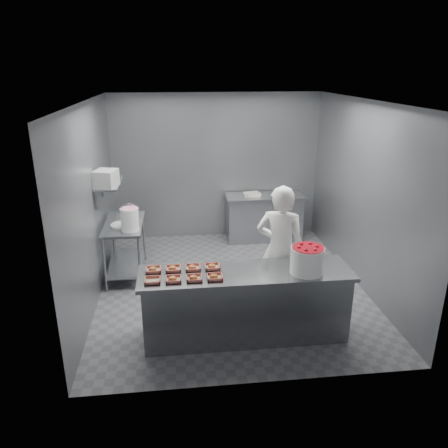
# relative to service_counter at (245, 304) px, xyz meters

# --- Properties ---
(floor) EXTENTS (4.50, 4.50, 0.00)m
(floor) POSITION_rel_service_counter_xyz_m (0.00, 1.35, -0.45)
(floor) COLOR #4C4C51
(floor) RESTS_ON ground
(ceiling) EXTENTS (4.50, 4.50, 0.00)m
(ceiling) POSITION_rel_service_counter_xyz_m (0.00, 1.35, 2.35)
(ceiling) COLOR white
(ceiling) RESTS_ON wall_back
(wall_back) EXTENTS (4.00, 0.04, 2.80)m
(wall_back) POSITION_rel_service_counter_xyz_m (0.00, 3.60, 0.95)
(wall_back) COLOR slate
(wall_back) RESTS_ON ground
(wall_left) EXTENTS (0.04, 4.50, 2.80)m
(wall_left) POSITION_rel_service_counter_xyz_m (-2.00, 1.35, 0.95)
(wall_left) COLOR slate
(wall_left) RESTS_ON ground
(wall_right) EXTENTS (0.04, 4.50, 2.80)m
(wall_right) POSITION_rel_service_counter_xyz_m (2.00, 1.35, 0.95)
(wall_right) COLOR slate
(wall_right) RESTS_ON ground
(service_counter) EXTENTS (2.60, 0.70, 0.90)m
(service_counter) POSITION_rel_service_counter_xyz_m (0.00, 0.00, 0.00)
(service_counter) COLOR slate
(service_counter) RESTS_ON ground
(prep_table) EXTENTS (0.60, 1.20, 0.90)m
(prep_table) POSITION_rel_service_counter_xyz_m (-1.65, 1.95, 0.14)
(prep_table) COLOR slate
(prep_table) RESTS_ON ground
(back_counter) EXTENTS (1.50, 0.60, 0.90)m
(back_counter) POSITION_rel_service_counter_xyz_m (0.90, 3.25, -0.00)
(back_counter) COLOR slate
(back_counter) RESTS_ON ground
(wall_shelf) EXTENTS (0.35, 0.90, 0.03)m
(wall_shelf) POSITION_rel_service_counter_xyz_m (-1.82, 1.95, 1.10)
(wall_shelf) COLOR slate
(wall_shelf) RESTS_ON wall_left
(tray_0) EXTENTS (0.19, 0.18, 0.04)m
(tray_0) POSITION_rel_service_counter_xyz_m (-1.12, -0.14, 0.47)
(tray_0) COLOR tan
(tray_0) RESTS_ON service_counter
(tray_1) EXTENTS (0.19, 0.18, 0.06)m
(tray_1) POSITION_rel_service_counter_xyz_m (-0.88, -0.14, 0.47)
(tray_1) COLOR tan
(tray_1) RESTS_ON service_counter
(tray_2) EXTENTS (0.19, 0.18, 0.06)m
(tray_2) POSITION_rel_service_counter_xyz_m (-0.64, -0.14, 0.47)
(tray_2) COLOR tan
(tray_2) RESTS_ON service_counter
(tray_3) EXTENTS (0.19, 0.18, 0.06)m
(tray_3) POSITION_rel_service_counter_xyz_m (-0.40, -0.14, 0.47)
(tray_3) COLOR tan
(tray_3) RESTS_ON service_counter
(tray_4) EXTENTS (0.19, 0.18, 0.06)m
(tray_4) POSITION_rel_service_counter_xyz_m (-1.12, 0.14, 0.47)
(tray_4) COLOR tan
(tray_4) RESTS_ON service_counter
(tray_5) EXTENTS (0.19, 0.18, 0.06)m
(tray_5) POSITION_rel_service_counter_xyz_m (-0.88, 0.14, 0.47)
(tray_5) COLOR tan
(tray_5) RESTS_ON service_counter
(tray_6) EXTENTS (0.19, 0.18, 0.06)m
(tray_6) POSITION_rel_service_counter_xyz_m (-0.64, 0.14, 0.47)
(tray_6) COLOR tan
(tray_6) RESTS_ON service_counter
(tray_7) EXTENTS (0.19, 0.18, 0.06)m
(tray_7) POSITION_rel_service_counter_xyz_m (-0.40, 0.14, 0.47)
(tray_7) COLOR tan
(tray_7) RESTS_ON service_counter
(worker) EXTENTS (0.77, 0.66, 1.80)m
(worker) POSITION_rel_service_counter_xyz_m (0.57, 0.60, 0.45)
(worker) COLOR white
(worker) RESTS_ON ground
(strawberry_tub) EXTENTS (0.40, 0.40, 0.33)m
(strawberry_tub) POSITION_rel_service_counter_xyz_m (0.72, -0.11, 0.62)
(strawberry_tub) COLOR white
(strawberry_tub) RESTS_ON service_counter
(glaze_bucket) EXTENTS (0.29, 0.27, 0.42)m
(glaze_bucket) POSITION_rel_service_counter_xyz_m (-1.51, 1.61, 0.63)
(glaze_bucket) COLOR white
(glaze_bucket) RESTS_ON prep_table
(bucket_lid) EXTENTS (0.45, 0.45, 0.03)m
(bucket_lid) POSITION_rel_service_counter_xyz_m (-1.66, 1.82, 0.46)
(bucket_lid) COLOR white
(bucket_lid) RESTS_ON prep_table
(rag) EXTENTS (0.13, 0.12, 0.02)m
(rag) POSITION_rel_service_counter_xyz_m (-1.57, 2.06, 0.46)
(rag) COLOR #CCB28C
(rag) RESTS_ON prep_table
(appliance) EXTENTS (0.37, 0.40, 0.25)m
(appliance) POSITION_rel_service_counter_xyz_m (-1.82, 1.70, 1.24)
(appliance) COLOR gray
(appliance) RESTS_ON wall_shelf
(paper_stack) EXTENTS (0.31, 0.24, 0.06)m
(paper_stack) POSITION_rel_service_counter_xyz_m (0.65, 3.25, 0.48)
(paper_stack) COLOR silver
(paper_stack) RESTS_ON back_counter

